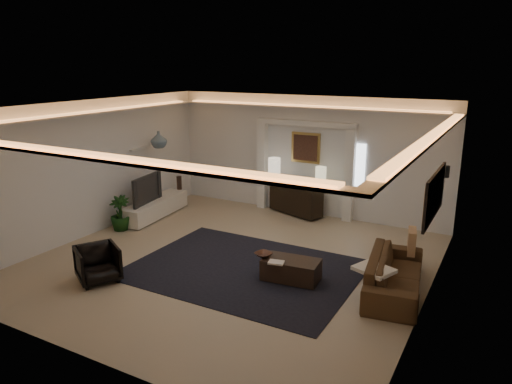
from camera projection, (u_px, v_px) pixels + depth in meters
The scene contains 33 objects.
floor at pixel (232, 261), 9.08m from camera, with size 7.00×7.00×0.00m, color tan.
ceiling at pixel (229, 107), 8.32m from camera, with size 7.00×7.00×0.00m, color white.
wall_back at pixel (306, 156), 11.66m from camera, with size 7.00×7.00×0.00m, color silver.
wall_front at pixel (77, 253), 5.74m from camera, with size 7.00×7.00×0.00m, color silver.
wall_left at pixel (93, 168), 10.33m from camera, with size 7.00×7.00×0.00m, color silver.
wall_right at pixel (432, 216), 7.08m from camera, with size 7.00×7.00×0.00m, color silver.
cove_soffit at pixel (230, 123), 8.39m from camera, with size 7.00×7.00×0.04m, color silver.
daylight_slit at pixel (359, 165), 11.05m from camera, with size 0.25×0.03×1.00m, color white.
area_rug at pixel (245, 269), 8.73m from camera, with size 4.00×3.00×0.01m, color black.
pilaster_left at pixel (262, 166), 12.20m from camera, with size 0.22×0.20×2.20m, color silver.
pilaster_right at pixel (349, 176), 11.14m from camera, with size 0.22×0.20×2.20m, color silver.
alcove_header at pixel (305, 123), 11.37m from camera, with size 2.52×0.20×0.12m, color silver.
painting_frame at pixel (306, 148), 11.58m from camera, with size 0.74×0.04×0.74m, color tan.
painting_canvas at pixel (305, 148), 11.56m from camera, with size 0.62×0.02×0.62m, color #4C2D1E.
art_panel_frame at pixel (435, 195), 7.28m from camera, with size 0.04×1.64×0.74m, color black.
art_panel_gold at pixel (433, 195), 7.29m from camera, with size 0.02×1.50×0.62m, color tan.
wall_sconce at pixel (446, 172), 8.93m from camera, with size 0.12×0.12×0.22m, color black.
wall_niche at pixel (139, 149), 11.43m from camera, with size 0.10×0.55×0.04m, color silver.
console at pixel (296, 199), 11.79m from camera, with size 1.41×0.44×0.70m, color black.
lamp_left at pixel (274, 171), 11.65m from camera, with size 0.30×0.30×0.66m, color #FFECCB.
lamp_right at pixel (321, 176), 11.11m from camera, with size 0.25×0.25×0.56m, color #FAEDB4.
media_ledge at pixel (155, 207), 11.68m from camera, with size 0.53×2.13×0.40m, color silver.
tv at pixel (143, 188), 11.31m from camera, with size 0.15×1.17×0.67m, color black.
figurine at pixel (179, 181), 12.51m from camera, with size 0.13×0.13×0.35m, color #35251D.
ginger_jar at pixel (159, 140), 11.40m from camera, with size 0.39×0.39×0.40m, color slate.
plant at pixel (120, 213), 10.69m from camera, with size 0.44×0.44×0.78m, color black.
sofa at pixel (395, 274), 7.83m from camera, with size 0.82×2.09×0.61m, color #4E3322.
throw_blanket at pixel (374, 270), 7.42m from camera, with size 0.55×0.45×0.06m, color beige.
throw_pillow at pixel (412, 241), 8.58m from camera, with size 0.13×0.44×0.44m, color tan.
coffee_table at pixel (291, 269), 8.25m from camera, with size 0.97×0.53×0.36m, color black.
bowl at pixel (264, 253), 8.32m from camera, with size 0.29×0.29×0.07m, color #41271C.
magazine at pixel (276, 261), 8.04m from camera, with size 0.26×0.19×0.03m, color beige.
armchair at pixel (98, 264), 8.20m from camera, with size 0.67×0.69×0.63m, color #2D2618.
Camera 1 is at (4.45, -7.16, 3.66)m, focal length 33.59 mm.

